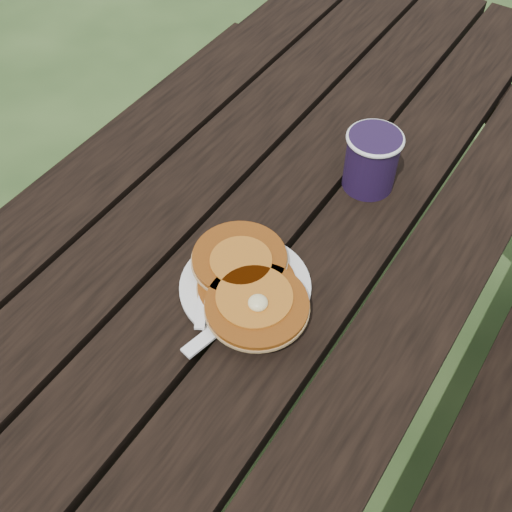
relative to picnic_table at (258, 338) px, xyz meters
The scene contains 7 objects.
ground 0.37m from the picnic_table, ahead, with size 60.00×60.00×0.00m, color #243D1A.
picnic_table is the anchor object (origin of this frame).
plate 0.42m from the picnic_table, 64.25° to the right, with size 0.20×0.20×0.01m, color white.
pancake_stack 0.44m from the picnic_table, 62.08° to the right, with size 0.22×0.21×0.04m.
knife 0.45m from the picnic_table, 67.25° to the right, with size 0.02×0.18×0.01m, color white.
fork 0.45m from the picnic_table, 81.07° to the right, with size 0.03×0.16×0.01m, color white, non-canonical shape.
coffee_cup 0.49m from the picnic_table, 56.26° to the left, with size 0.10×0.10×0.11m.
Camera 1 is at (0.41, -0.62, 1.55)m, focal length 45.00 mm.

